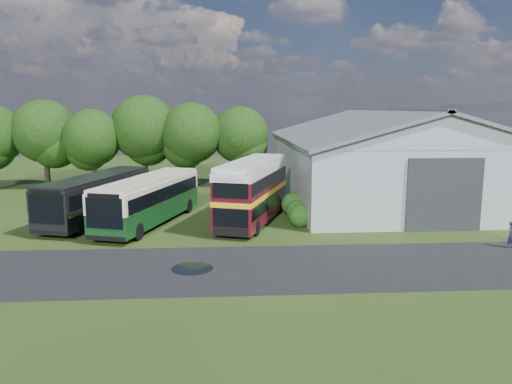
{
  "coord_description": "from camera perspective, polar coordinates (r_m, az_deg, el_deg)",
  "views": [
    {
      "loc": [
        0.14,
        -28.11,
        8.33
      ],
      "look_at": [
        2.58,
        8.0,
        2.16
      ],
      "focal_mm": 35.0,
      "sensor_mm": 36.0,
      "label": 1
    }
  ],
  "objects": [
    {
      "name": "storage_shed",
      "position": [
        46.71,
        14.74,
        4.25
      ],
      "size": [
        18.8,
        24.8,
        8.15
      ],
      "color": "gray",
      "rests_on": "ground"
    },
    {
      "name": "tree_left_b",
      "position": [
        53.34,
        -18.22,
        5.89
      ],
      "size": [
        5.78,
        5.78,
        8.16
      ],
      "color": "black",
      "rests_on": "ground"
    },
    {
      "name": "shrub_mid",
      "position": [
        37.45,
        4.62,
        -3.2
      ],
      "size": [
        1.6,
        1.6,
        1.6
      ],
      "primitive_type": "sphere",
      "color": "#194714",
      "rests_on": "ground"
    },
    {
      "name": "visitor_a",
      "position": [
        33.5,
        27.18,
        -4.42
      ],
      "size": [
        0.68,
        0.59,
        1.57
      ],
      "primitive_type": "imported",
      "rotation": [
        0.0,
        0.0,
        0.45
      ],
      "color": "#1E1939",
      "rests_on": "ground"
    },
    {
      "name": "ground",
      "position": [
        29.31,
        -4.01,
        -6.85
      ],
      "size": [
        120.0,
        120.0,
        0.0
      ],
      "primitive_type": "plane",
      "color": "#203811",
      "rests_on": "ground"
    },
    {
      "name": "tree_left_a",
      "position": [
        55.7,
        -23.02,
        6.39
      ],
      "size": [
        6.46,
        6.46,
        9.12
      ],
      "color": "black",
      "rests_on": "ground"
    },
    {
      "name": "shrub_front",
      "position": [
        35.53,
        5.1,
        -3.92
      ],
      "size": [
        1.7,
        1.7,
        1.7
      ],
      "primitive_type": "sphere",
      "color": "#194714",
      "rests_on": "ground"
    },
    {
      "name": "tree_right_a",
      "position": [
        52.07,
        -7.37,
        6.69
      ],
      "size": [
        6.26,
        6.26,
        8.83
      ],
      "color": "black",
      "rests_on": "ground"
    },
    {
      "name": "asphalt_road",
      "position": [
        26.61,
        2.53,
        -8.57
      ],
      "size": [
        60.0,
        8.0,
        0.02
      ],
      "primitive_type": "cube",
      "color": "black",
      "rests_on": "ground"
    },
    {
      "name": "bus_maroon_double",
      "position": [
        36.03,
        -0.35,
        0.02
      ],
      "size": [
        6.0,
        10.95,
        4.58
      ],
      "rotation": [
        0.0,
        0.0,
        -0.33
      ],
      "color": "black",
      "rests_on": "ground"
    },
    {
      "name": "tree_mid",
      "position": [
        53.57,
        -12.7,
        7.15
      ],
      "size": [
        6.8,
        6.8,
        9.6
      ],
      "color": "black",
      "rests_on": "ground"
    },
    {
      "name": "puddle",
      "position": [
        26.5,
        -7.3,
        -8.72
      ],
      "size": [
        2.2,
        2.2,
        0.01
      ],
      "primitive_type": "cylinder",
      "color": "black",
      "rests_on": "ground"
    },
    {
      "name": "tree_right_b",
      "position": [
        52.82,
        -1.85,
        6.54
      ],
      "size": [
        5.98,
        5.98,
        8.45
      ],
      "color": "black",
      "rests_on": "ground"
    },
    {
      "name": "bus_green_single",
      "position": [
        36.54,
        -12.1,
        -0.83
      ],
      "size": [
        6.4,
        12.54,
        3.38
      ],
      "rotation": [
        0.0,
        0.0,
        -0.31
      ],
      "color": "black",
      "rests_on": "ground"
    },
    {
      "name": "shrub_back",
      "position": [
        39.39,
        4.2,
        -2.55
      ],
      "size": [
        1.8,
        1.8,
        1.8
      ],
      "primitive_type": "sphere",
      "color": "#194714",
      "rests_on": "ground"
    },
    {
      "name": "bus_dark_single",
      "position": [
        38.87,
        -17.67,
        -0.47
      ],
      "size": [
        6.16,
        12.47,
        3.36
      ],
      "rotation": [
        0.0,
        0.0,
        -0.29
      ],
      "color": "black",
      "rests_on": "ground"
    }
  ]
}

